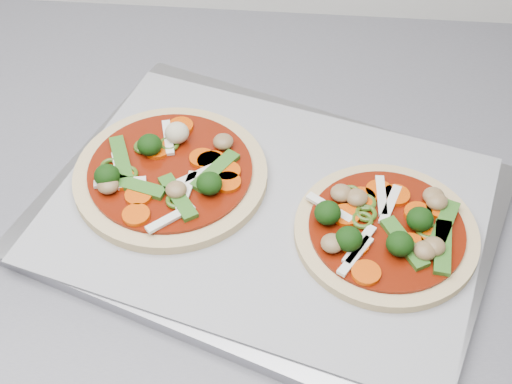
{
  "coord_description": "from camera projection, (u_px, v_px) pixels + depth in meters",
  "views": [
    {
      "loc": [
        0.13,
        0.82,
        1.41
      ],
      "look_at": [
        0.09,
        1.26,
        0.93
      ],
      "focal_mm": 50.0,
      "sensor_mm": 36.0,
      "label": 1
    }
  ],
  "objects": [
    {
      "name": "countertop",
      "position": [
        171.0,
        192.0,
        0.72
      ],
      "size": [
        3.6,
        0.6,
        0.04
      ],
      "primitive_type": "cube",
      "color": "slate",
      "rests_on": "base_cabinet"
    },
    {
      "name": "baking_tray",
      "position": [
        267.0,
        213.0,
        0.67
      ],
      "size": [
        0.48,
        0.42,
        0.01
      ],
      "primitive_type": "cube",
      "rotation": [
        0.0,
        0.0,
        -0.34
      ],
      "color": "gray",
      "rests_on": "countertop"
    },
    {
      "name": "parchment",
      "position": [
        268.0,
        208.0,
        0.66
      ],
      "size": [
        0.45,
        0.38,
        0.0
      ],
      "primitive_type": "cube",
      "rotation": [
        0.0,
        0.0,
        -0.28
      ],
      "color": "gray",
      "rests_on": "baking_tray"
    },
    {
      "name": "pizza_left",
      "position": [
        170.0,
        172.0,
        0.68
      ],
      "size": [
        0.2,
        0.2,
        0.03
      ],
      "rotation": [
        0.0,
        0.0,
        0.09
      ],
      "color": "tan",
      "rests_on": "parchment"
    },
    {
      "name": "pizza_right",
      "position": [
        386.0,
        229.0,
        0.63
      ],
      "size": [
        0.18,
        0.18,
        0.03
      ],
      "rotation": [
        0.0,
        0.0,
        -0.12
      ],
      "color": "tan",
      "rests_on": "parchment"
    }
  ]
}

